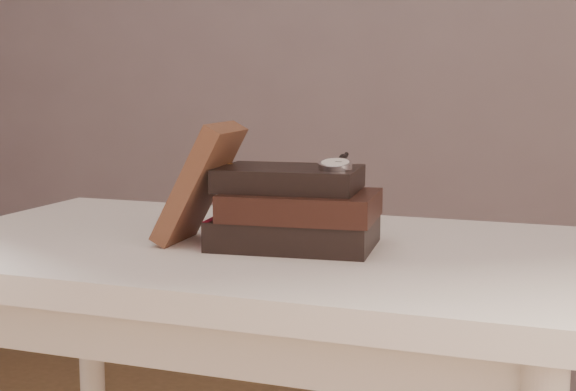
% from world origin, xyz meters
% --- Properties ---
extents(table, '(1.00, 0.60, 0.75)m').
position_xyz_m(table, '(0.00, 0.35, 0.66)').
color(table, white).
rests_on(table, ground).
extents(book_stack, '(0.25, 0.18, 0.12)m').
position_xyz_m(book_stack, '(0.08, 0.34, 0.80)').
color(book_stack, black).
rests_on(book_stack, table).
extents(journal, '(0.12, 0.12, 0.18)m').
position_xyz_m(journal, '(-0.06, 0.31, 0.84)').
color(journal, '#48281B').
rests_on(journal, table).
extents(pocket_watch, '(0.05, 0.15, 0.02)m').
position_xyz_m(pocket_watch, '(0.15, 0.34, 0.87)').
color(pocket_watch, silver).
rests_on(pocket_watch, book_stack).
extents(eyeglasses, '(0.11, 0.12, 0.05)m').
position_xyz_m(eyeglasses, '(-0.01, 0.41, 0.82)').
color(eyeglasses, silver).
rests_on(eyeglasses, book_stack).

